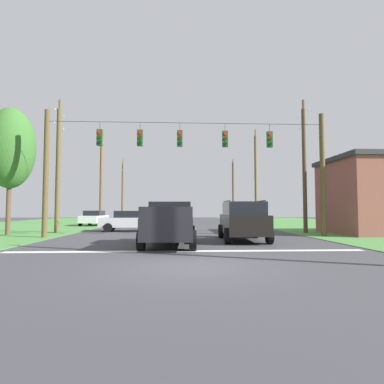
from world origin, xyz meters
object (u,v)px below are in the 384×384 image
at_px(distant_car_oncoming, 129,221).
at_px(utility_pole_near_left, 233,190).
at_px(utility_pole_far_right, 256,178).
at_px(overhead_signal_span, 186,166).
at_px(utility_pole_distant_left, 123,190).
at_px(tree_roadside_right, 10,148).
at_px(utility_pole_distant_right, 101,180).
at_px(pickup_truck, 170,224).
at_px(suv_black, 243,220).
at_px(utility_pole_far_left, 58,167).
at_px(distant_car_crossing_white, 94,218).
at_px(utility_pole_mid_right, 304,166).

distance_m(distant_car_oncoming, utility_pole_near_left, 29.55).
height_order(utility_pole_far_right, utility_pole_near_left, utility_pole_far_right).
xyz_separation_m(overhead_signal_span, utility_pole_distant_left, (-9.03, 31.90, 0.52)).
distance_m(utility_pole_far_right, tree_roadside_right, 25.69).
relative_size(distant_car_oncoming, utility_pole_near_left, 0.45).
bearing_deg(utility_pole_distant_right, pickup_truck, -69.57).
bearing_deg(utility_pole_distant_right, utility_pole_near_left, 37.88).
relative_size(overhead_signal_span, tree_roadside_right, 2.05).
xyz_separation_m(suv_black, tree_roadside_right, (-13.97, 4.27, 4.43)).
xyz_separation_m(pickup_truck, utility_pole_far_left, (-7.99, 8.20, 3.62)).
height_order(distant_car_oncoming, utility_pole_distant_right, utility_pole_distant_right).
relative_size(suv_black, utility_pole_near_left, 0.50).
xyz_separation_m(utility_pole_near_left, utility_pole_distant_left, (-17.52, -0.00, -0.11)).
bearing_deg(overhead_signal_span, distant_car_crossing_white, 122.07).
height_order(overhead_signal_span, suv_black, overhead_signal_span).
bearing_deg(distant_car_oncoming, distant_car_crossing_white, 118.83).
bearing_deg(utility_pole_near_left, tree_roadside_right, -123.23).
xyz_separation_m(distant_car_oncoming, utility_pole_far_right, (12.81, 12.82, 4.57)).
relative_size(utility_pole_near_left, tree_roadside_right, 1.20).
xyz_separation_m(distant_car_crossing_white, utility_pole_far_left, (0.02, -10.18, 3.80)).
height_order(distant_car_oncoming, utility_pole_far_left, utility_pole_far_left).
bearing_deg(utility_pole_mid_right, utility_pole_near_left, 89.54).
bearing_deg(tree_roadside_right, utility_pole_distant_right, 83.20).
relative_size(pickup_truck, utility_pole_distant_left, 0.57).
bearing_deg(utility_pole_mid_right, distant_car_oncoming, 168.18).
relative_size(utility_pole_near_left, utility_pole_distant_right, 0.93).
bearing_deg(suv_black, pickup_truck, -152.56).
bearing_deg(overhead_signal_span, utility_pole_distant_right, 116.87).
xyz_separation_m(pickup_truck, tree_roadside_right, (-10.26, 6.19, 4.52)).
relative_size(distant_car_crossing_white, utility_pole_mid_right, 0.47).
xyz_separation_m(distant_car_oncoming, utility_pole_distant_right, (-5.11, 12.68, 4.27)).
relative_size(pickup_truck, tree_roadside_right, 0.68).
distance_m(distant_car_crossing_white, utility_pole_far_right, 18.64).
relative_size(overhead_signal_span, suv_black, 3.39).
relative_size(suv_black, utility_pole_mid_right, 0.53).
relative_size(pickup_truck, utility_pole_mid_right, 0.59).
bearing_deg(pickup_truck, utility_pole_far_right, 66.93).
distance_m(utility_pole_distant_left, tree_roadside_right, 30.02).
xyz_separation_m(distant_car_oncoming, utility_pole_distant_left, (-4.95, 26.44, 3.92)).
relative_size(suv_black, tree_roadside_right, 0.60).
relative_size(utility_pole_far_right, utility_pole_near_left, 1.14).
xyz_separation_m(overhead_signal_span, utility_pole_near_left, (8.49, 31.90, 0.63)).
bearing_deg(utility_pole_mid_right, suv_black, -136.26).
relative_size(pickup_truck, utility_pole_near_left, 0.56).
distance_m(pickup_truck, utility_pole_far_left, 12.01).
distance_m(pickup_truck, suv_black, 4.17).
bearing_deg(utility_pole_distant_right, distant_car_crossing_white, -85.34).
distance_m(utility_pole_mid_right, utility_pole_near_left, 29.02).
bearing_deg(pickup_truck, distant_car_oncoming, 108.39).
height_order(utility_pole_mid_right, tree_roadside_right, utility_pole_mid_right).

